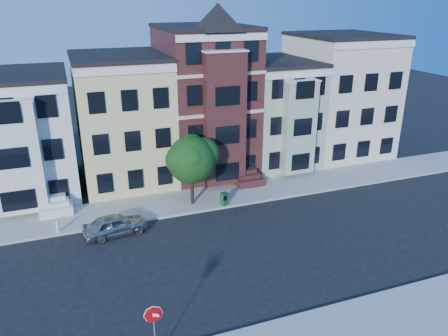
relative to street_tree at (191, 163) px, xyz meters
name	(u,v)px	position (x,y,z in m)	size (l,w,h in m)	color
ground	(279,246)	(3.33, -7.40, -3.31)	(120.00, 120.00, 0.00)	black
far_sidewalk	(232,194)	(3.33, 0.60, -3.24)	(60.00, 4.00, 0.15)	#9E9B93
near_sidewalk	(359,332)	(3.33, -15.40, -3.24)	(60.00, 4.00, 0.15)	#9E9B93
house_white	(17,136)	(-11.67, 7.10, 1.19)	(8.00, 9.00, 9.00)	silver
house_yellow	(123,120)	(-3.67, 7.10, 1.69)	(7.00, 9.00, 10.00)	#D9CA86
house_brown	(205,102)	(3.33, 7.10, 2.69)	(7.00, 9.00, 12.00)	#401C1B
house_green	(272,112)	(9.83, 7.10, 1.19)	(6.00, 9.00, 9.00)	#9DAB94
house_cream	(338,96)	(16.83, 7.10, 2.19)	(8.00, 9.00, 11.00)	silver
street_tree	(191,163)	(0.00, 0.00, 0.00)	(5.44, 5.44, 6.33)	#1F4F1C
parked_car	(115,225)	(-5.86, -2.41, -2.62)	(1.63, 4.05, 1.38)	#939699
newspaper_box	(224,199)	(2.08, -1.10, -2.67)	(0.44, 0.39, 0.98)	#165C31
fire_hydrant	(58,228)	(-9.37, -1.10, -2.86)	(0.21, 0.21, 0.60)	white
stop_sign	(154,329)	(-5.64, -13.72, -1.69)	(0.81, 0.11, 2.94)	#AF0309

